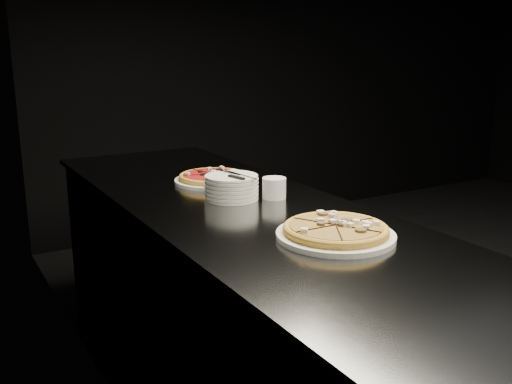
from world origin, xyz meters
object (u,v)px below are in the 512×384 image
pizza_tomato (213,178)px  plate_stack (231,187)px  cutlery (235,175)px  counter (246,326)px  ramekin (274,187)px  pizza_mushroom (336,231)px

pizza_tomato → plate_stack: plate_stack is taller
cutlery → plate_stack: bearing=104.2°
counter → plate_stack: plate_stack is taller
cutlery → counter: bearing=-114.5°
plate_stack → ramekin: plate_stack is taller
pizza_tomato → cutlery: (-0.05, -0.28, 0.07)m
counter → ramekin: size_ratio=27.84×
counter → pizza_mushroom: 0.65m
counter → cutlery: cutlery is taller
pizza_tomato → plate_stack: (-0.06, -0.27, 0.02)m
counter → ramekin: ramekin is taller
pizza_tomato → pizza_mushroom: bearing=-90.5°
pizza_mushroom → cutlery: (-0.04, 0.54, 0.07)m
cutlery → ramekin: (0.13, -0.06, -0.05)m
ramekin → cutlery: bearing=155.4°
counter → ramekin: (0.15, 0.05, 0.50)m
pizza_tomato → counter: bearing=-100.1°
pizza_mushroom → pizza_tomato: (0.01, 0.82, -0.00)m
plate_stack → cutlery: bearing=-62.4°
pizza_mushroom → cutlery: bearing=94.4°
pizza_mushroom → pizza_tomato: bearing=89.5°
counter → cutlery: (0.02, 0.11, 0.55)m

